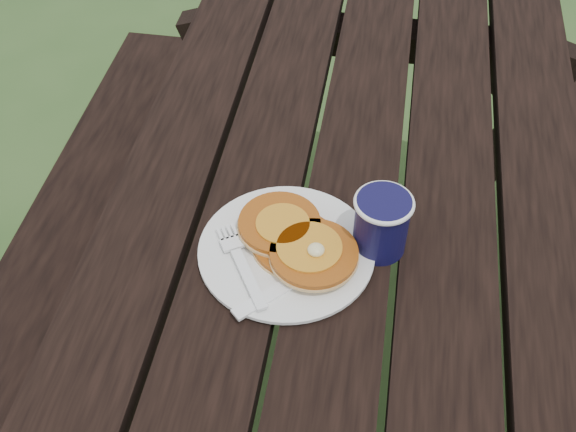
% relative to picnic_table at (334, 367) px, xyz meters
% --- Properties ---
extents(picnic_table, '(1.36, 1.80, 0.75)m').
position_rel_picnic_table_xyz_m(picnic_table, '(0.00, 0.00, 0.00)').
color(picnic_table, black).
rests_on(picnic_table, ground).
extents(plate, '(0.32, 0.32, 0.01)m').
position_rel_picnic_table_xyz_m(plate, '(-0.08, -0.05, 0.39)').
color(plate, white).
rests_on(plate, picnic_table).
extents(pancake_stack, '(0.18, 0.17, 0.04)m').
position_rel_picnic_table_xyz_m(pancake_stack, '(-0.07, -0.05, 0.41)').
color(pancake_stack, '#AD5313').
rests_on(pancake_stack, plate).
extents(knife, '(0.14, 0.14, 0.00)m').
position_rel_picnic_table_xyz_m(knife, '(-0.07, -0.12, 0.39)').
color(knife, white).
rests_on(knife, plate).
extents(fork, '(0.11, 0.15, 0.01)m').
position_rel_picnic_table_xyz_m(fork, '(-0.12, -0.12, 0.40)').
color(fork, white).
rests_on(fork, plate).
extents(coffee_cup, '(0.09, 0.09, 0.10)m').
position_rel_picnic_table_xyz_m(coffee_cup, '(0.05, -0.02, 0.44)').
color(coffee_cup, '#0F0D36').
rests_on(coffee_cup, picnic_table).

